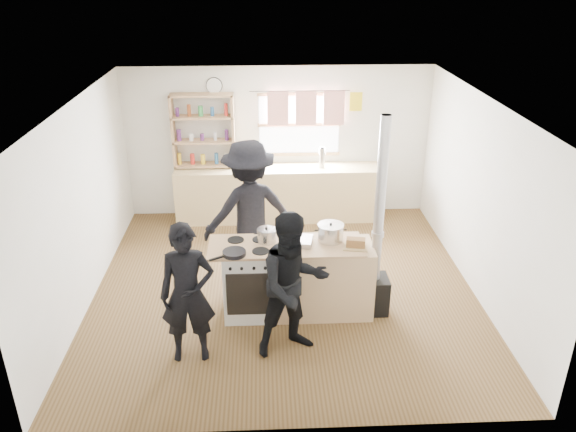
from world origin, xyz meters
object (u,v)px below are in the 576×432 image
(bread_board, at_px, (356,244))
(roast_tray, at_px, (299,241))
(flue_heater, at_px, (375,264))
(person_near_left, at_px, (188,294))
(person_near_right, at_px, (293,285))
(person_far, at_px, (249,210))
(thermos, at_px, (322,158))
(stockpot_counter, at_px, (331,233))
(skillet_greens, at_px, (234,253))
(stockpot_stove, at_px, (267,235))
(cooking_island, at_px, (298,278))

(bread_board, bearing_deg, roast_tray, 167.36)
(flue_heater, height_order, person_near_left, flue_heater)
(person_near_right, xyz_separation_m, person_far, (-0.50, 1.70, 0.13))
(bread_board, distance_m, person_far, 1.65)
(thermos, height_order, flue_heater, flue_heater)
(flue_heater, relative_size, person_far, 1.29)
(person_near_left, bearing_deg, stockpot_counter, 24.91)
(thermos, distance_m, person_far, 2.16)
(skillet_greens, bearing_deg, stockpot_stove, 40.40)
(skillet_greens, bearing_deg, roast_tray, 18.54)
(stockpot_stove, bearing_deg, bread_board, -11.56)
(person_near_left, bearing_deg, skillet_greens, 47.25)
(thermos, height_order, roast_tray, thermos)
(cooking_island, bearing_deg, person_far, 122.13)
(stockpot_stove, height_order, person_far, person_far)
(skillet_greens, height_order, stockpot_counter, stockpot_counter)
(skillet_greens, bearing_deg, cooking_island, 16.43)
(roast_tray, xyz_separation_m, person_near_left, (-1.23, -0.86, -0.16))
(person_near_left, xyz_separation_m, person_far, (0.63, 1.77, 0.16))
(skillet_greens, distance_m, roast_tray, 0.80)
(roast_tray, distance_m, flue_heater, 0.98)
(cooking_island, xyz_separation_m, bread_board, (0.67, -0.11, 0.51))
(roast_tray, bearing_deg, cooking_island, -110.99)
(stockpot_counter, distance_m, bread_board, 0.35)
(thermos, bearing_deg, skillet_greens, -113.66)
(roast_tray, bearing_deg, thermos, 78.62)
(thermos, bearing_deg, flue_heater, -82.40)
(stockpot_stove, relative_size, person_near_right, 0.14)
(flue_heater, xyz_separation_m, person_far, (-1.53, 0.98, 0.31))
(roast_tray, distance_m, stockpot_stove, 0.39)
(person_near_right, bearing_deg, skillet_greens, 121.32)
(person_far, bearing_deg, bread_board, 121.66)
(flue_heater, bearing_deg, bread_board, -164.03)
(stockpot_stove, relative_size, bread_board, 0.74)
(thermos, xyz_separation_m, stockpot_stove, (-0.93, -2.67, -0.05))
(roast_tray, distance_m, person_near_left, 1.51)
(thermos, relative_size, person_far, 0.17)
(cooking_island, relative_size, person_near_right, 1.18)
(thermos, bearing_deg, stockpot_stove, -109.28)
(cooking_island, height_order, stockpot_stove, stockpot_stove)
(person_near_left, bearing_deg, roast_tray, 30.19)
(thermos, xyz_separation_m, bread_board, (0.11, -2.88, -0.08))
(thermos, xyz_separation_m, flue_heater, (0.37, -2.81, -0.41))
(roast_tray, relative_size, person_near_right, 0.21)
(roast_tray, relative_size, bread_board, 1.15)
(bread_board, height_order, flue_heater, flue_heater)
(stockpot_stove, bearing_deg, person_far, 104.79)
(stockpot_counter, xyz_separation_m, bread_board, (0.27, -0.21, -0.05))
(cooking_island, height_order, flue_heater, flue_heater)
(stockpot_counter, height_order, flue_heater, flue_heater)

